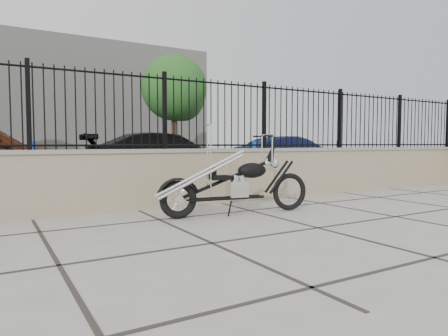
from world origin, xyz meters
name	(u,v)px	position (x,y,z in m)	size (l,w,h in m)	color
ground_plane	(318,228)	(0.00, 0.00, 0.00)	(90.00, 90.00, 0.00)	#99968E
parking_lot	(92,170)	(0.00, 12.50, 0.00)	(30.00, 30.00, 0.00)	black
retaining_wall	(218,176)	(0.00, 2.50, 0.48)	(14.00, 0.36, 0.96)	gray
iron_fence	(218,114)	(0.00, 2.50, 1.56)	(14.00, 0.08, 1.20)	black
background_building	(46,101)	(0.00, 26.50, 4.00)	(22.00, 6.00, 8.00)	beige
chopper_motorcycle	(234,169)	(-0.39, 1.33, 0.67)	(2.24, 0.39, 1.35)	black
car_black	(168,156)	(0.93, 7.05, 0.68)	(1.90, 4.66, 1.35)	black
car_blue	(291,155)	(5.80, 7.41, 0.65)	(1.37, 3.93, 1.29)	black
bollard_a	(33,169)	(-2.76, 4.89, 0.55)	(0.13, 0.13, 1.10)	blue
bollard_b	(255,162)	(2.54, 5.01, 0.56)	(0.13, 0.13, 1.12)	#0B57B1
bollard_c	(338,160)	(5.44, 4.83, 0.56)	(0.14, 0.14, 1.13)	#0A58A3
tree_right	(174,85)	(5.46, 16.95, 4.29)	(3.63, 3.63, 6.12)	#382619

